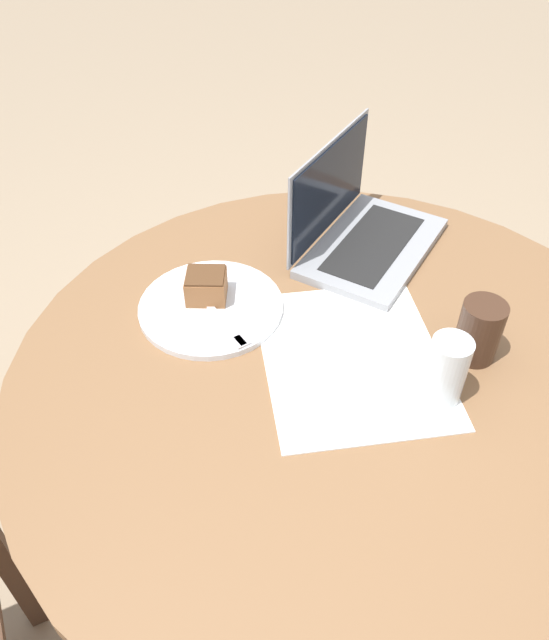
{
  "coord_description": "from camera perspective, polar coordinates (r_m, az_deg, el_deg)",
  "views": [
    {
      "loc": [
        -0.7,
        0.15,
        1.49
      ],
      "look_at": [
        0.08,
        0.11,
        0.78
      ],
      "focal_mm": 35.0,
      "sensor_mm": 36.0,
      "label": 1
    }
  ],
  "objects": [
    {
      "name": "plate",
      "position": [
        1.14,
        -5.82,
        1.2
      ],
      "size": [
        0.26,
        0.26,
        0.01
      ],
      "color": "silver",
      "rests_on": "dining_table"
    },
    {
      "name": "ground_plane",
      "position": [
        1.66,
        4.31,
        -22.01
      ],
      "size": [
        12.0,
        12.0,
        0.0
      ],
      "primitive_type": "plane",
      "color": "gray"
    },
    {
      "name": "laptop",
      "position": [
        1.28,
        7.91,
        8.08
      ],
      "size": [
        0.39,
        0.35,
        0.22
      ],
      "rotation": [
        0.0,
        0.0,
        8.84
      ],
      "color": "gray",
      "rests_on": "dining_table"
    },
    {
      "name": "paper_document",
      "position": [
        1.05,
        7.05,
        -3.4
      ],
      "size": [
        0.38,
        0.33,
        0.0
      ],
      "rotation": [
        0.0,
        0.0,
        0.1
      ],
      "color": "white",
      "rests_on": "dining_table"
    },
    {
      "name": "coffee_glass",
      "position": [
        1.07,
        18.2,
        -0.94
      ],
      "size": [
        0.07,
        0.07,
        0.11
      ],
      "color": "#3D2619",
      "rests_on": "dining_table"
    },
    {
      "name": "fork",
      "position": [
        1.09,
        -4.58,
        -0.33
      ],
      "size": [
        0.16,
        0.1,
        0.0
      ],
      "rotation": [
        0.0,
        0.0,
        3.68
      ],
      "color": "silver",
      "rests_on": "plate"
    },
    {
      "name": "dining_table",
      "position": [
        1.15,
        5.85,
        -9.14
      ],
      "size": [
        1.11,
        1.11,
        0.74
      ],
      "color": "brown",
      "rests_on": "ground_plane"
    },
    {
      "name": "water_glass",
      "position": [
        0.98,
        15.42,
        -4.49
      ],
      "size": [
        0.06,
        0.06,
        0.12
      ],
      "color": "silver",
      "rests_on": "dining_table"
    },
    {
      "name": "cake_slice",
      "position": [
        1.13,
        -6.27,
        3.12
      ],
      "size": [
        0.07,
        0.08,
        0.05
      ],
      "rotation": [
        0.0,
        0.0,
        1.5
      ],
      "color": "brown",
      "rests_on": "plate"
    }
  ]
}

